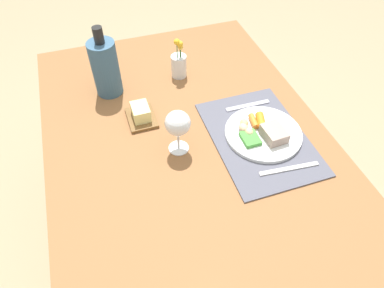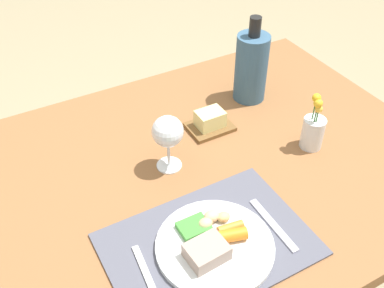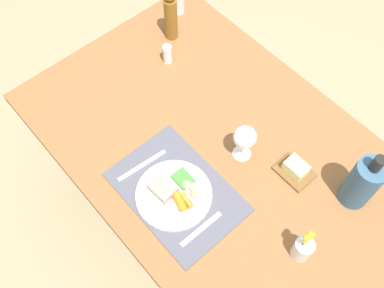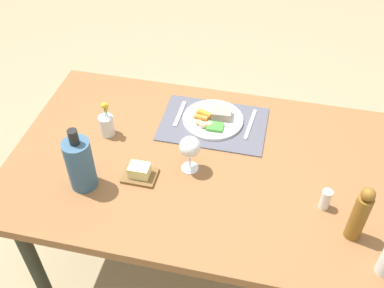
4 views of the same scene
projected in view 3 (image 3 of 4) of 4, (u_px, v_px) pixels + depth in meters
The scene contains 13 objects.
ground_plane at pixel (216, 223), 2.26m from camera, with size 8.00×8.00×0.00m, color tan.
dining_table at pixel (224, 162), 1.68m from camera, with size 1.56×0.97×0.75m.
placemat at pixel (176, 191), 1.54m from camera, with size 0.46×0.32×0.01m, color #51525F.
dinner_plate at pixel (174, 193), 1.52m from camera, with size 0.27×0.27×0.05m.
fork at pixel (142, 165), 1.58m from camera, with size 0.01×0.20×0.01m, color silver.
knife at pixel (201, 229), 1.46m from camera, with size 0.02×0.17×0.01m, color silver.
wine_glass at pixel (245, 138), 1.52m from camera, with size 0.08×0.08×0.16m.
butter_dish at pixel (295, 169), 1.56m from camera, with size 0.13×0.10×0.06m.
water_tumbler at pixel (178, 3), 1.95m from camera, with size 0.06×0.06×0.11m.
pepper_mill at pixel (171, 16), 1.81m from camera, with size 0.05×0.05×0.24m.
salt_shaker at pixel (167, 54), 1.80m from camera, with size 0.04×0.04×0.09m, color white.
cooler_bottle at pixel (362, 183), 1.44m from camera, with size 0.10×0.10×0.28m.
flower_vase at pixel (303, 248), 1.38m from camera, with size 0.06×0.06×0.17m.
Camera 3 is at (0.50, -0.61, 2.17)m, focal length 40.99 mm.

